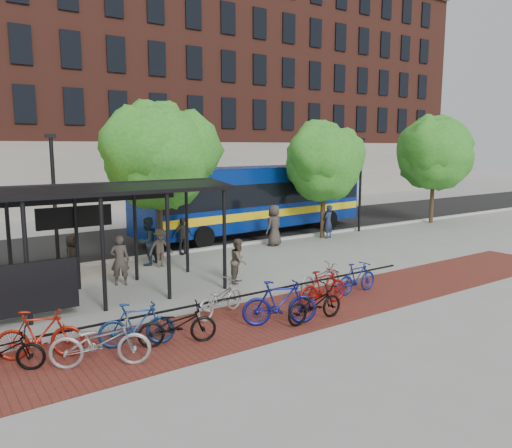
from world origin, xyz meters
TOP-DOWN VIEW (x-y plane):
  - ground at (0.00, 0.00)m, footprint 160.00×160.00m
  - asphalt_street at (0.00, 8.00)m, footprint 160.00×8.00m
  - curb at (0.00, 4.00)m, footprint 160.00×0.25m
  - brick_strip at (-2.00, -5.00)m, footprint 24.00×3.00m
  - bike_rack_rail at (-3.30, -4.10)m, footprint 12.00×0.05m
  - building_brick at (10.00, 26.00)m, footprint 55.00×14.00m
  - bus_shelter at (-8.13, -0.48)m, footprint 10.60×3.07m
  - tree_b at (-2.90, 3.35)m, footprint 5.15×4.20m
  - tree_c at (6.09, 3.35)m, footprint 4.66×3.80m
  - tree_d at (15.10, 3.35)m, footprint 5.39×4.40m
  - lamp_post_left at (-7.00, 3.60)m, footprint 0.35×0.20m
  - lamp_post_right at (9.00, 3.60)m, footprint 0.35×0.20m
  - bus at (3.68, 6.08)m, footprint 13.58×4.11m
  - bike_0 at (-10.06, -4.52)m, footprint 1.87×1.31m
  - bike_1 at (-9.24, -4.29)m, footprint 1.94×1.23m
  - bike_2 at (-8.27, -5.44)m, footprint 2.23×1.56m
  - bike_3 at (-7.21, -4.83)m, footprint 1.85×1.06m
  - bike_4 at (-6.38, -5.28)m, footprint 1.98×1.15m
  - bike_6 at (-4.49, -4.06)m, footprint 1.98×1.25m
  - bike_7 at (-3.58, -5.61)m, footprint 2.07×1.35m
  - bike_8 at (-2.65, -5.94)m, footprint 1.87×0.69m
  - bike_9 at (-1.52, -5.03)m, footprint 1.82×0.54m
  - bike_10 at (-0.57, -3.84)m, footprint 1.73×0.65m
  - bike_11 at (0.23, -4.70)m, footprint 1.68×0.52m
  - pedestrian_0 at (-6.74, 2.61)m, footprint 0.85×0.90m
  - pedestrian_1 at (-5.71, 0.52)m, footprint 0.75×0.65m
  - pedestrian_2 at (-3.77, 2.79)m, footprint 1.16×1.09m
  - pedestrian_3 at (-3.50, 2.16)m, footprint 1.00×0.59m
  - pedestrian_4 at (-1.75, 3.77)m, footprint 1.00×0.52m
  - pedestrian_6 at (2.68, 3.02)m, footprint 1.10×0.87m
  - pedestrian_7 at (6.14, 3.03)m, footprint 0.72×0.58m
  - pedestrian_8 at (-2.23, -1.50)m, footprint 0.95×0.94m

SIDE VIEW (x-z plane):
  - ground at x=0.00m, z-range 0.00..0.00m
  - bike_rack_rail at x=-3.30m, z-range -0.47..0.47m
  - brick_strip at x=-2.00m, z-range 0.00..0.01m
  - asphalt_street at x=0.00m, z-range 0.00..0.01m
  - curb at x=0.00m, z-range 0.00..0.12m
  - bike_10 at x=-0.57m, z-range 0.00..0.90m
  - bike_0 at x=-10.06m, z-range 0.00..0.93m
  - bike_8 at x=-2.65m, z-range 0.00..0.98m
  - bike_6 at x=-4.49m, z-range 0.00..0.98m
  - bike_4 at x=-6.38m, z-range 0.00..0.98m
  - bike_11 at x=0.23m, z-range 0.00..1.00m
  - bike_3 at x=-7.21m, z-range 0.00..1.07m
  - bike_9 at x=-1.52m, z-range 0.00..1.09m
  - bike_2 at x=-8.27m, z-range 0.00..1.11m
  - bike_1 at x=-9.24m, z-range 0.00..1.13m
  - bike_7 at x=-3.58m, z-range 0.00..1.21m
  - pedestrian_3 at x=-3.50m, z-range 0.00..1.52m
  - pedestrian_0 at x=-6.74m, z-range 0.00..1.55m
  - pedestrian_8 at x=-2.23m, z-range 0.00..1.55m
  - pedestrian_4 at x=-1.75m, z-range 0.00..1.63m
  - pedestrian_7 at x=6.14m, z-range 0.00..1.71m
  - pedestrian_1 at x=-5.71m, z-range 0.00..1.74m
  - pedestrian_2 at x=-3.77m, z-range 0.00..1.91m
  - pedestrian_6 at x=2.68m, z-range 0.00..1.95m
  - bus at x=3.68m, z-range 0.27..3.88m
  - lamp_post_left at x=-7.00m, z-range 0.18..5.31m
  - lamp_post_right at x=9.00m, z-range 0.18..5.31m
  - bus_shelter at x=-8.13m, z-range 1.20..4.80m
  - tree_c at x=6.09m, z-range 1.09..7.02m
  - tree_b at x=-2.90m, z-range 1.22..7.69m
  - tree_d at x=15.10m, z-range 1.19..7.74m
  - building_brick at x=10.00m, z-range 0.00..20.00m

